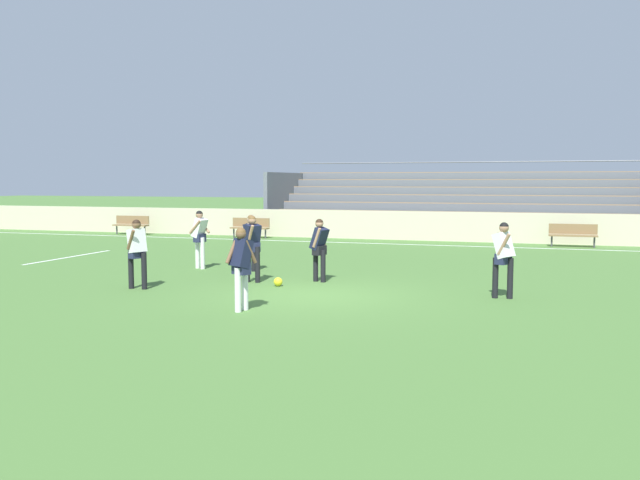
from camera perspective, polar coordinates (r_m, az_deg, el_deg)
name	(u,v)px	position (r m, az deg, el deg)	size (l,w,h in m)	color
ground_plane	(314,295)	(14.96, -0.49, -4.82)	(160.00, 160.00, 0.00)	#477033
field_line_sideline	(409,244)	(26.98, 7.71, -0.38)	(44.00, 0.12, 0.01)	white
field_line_penalty_mark	(70,257)	(23.92, -20.89, -1.39)	(0.12, 4.40, 0.01)	white
sideline_wall	(417,226)	(28.84, 8.39, 1.22)	(48.00, 0.16, 1.26)	beige
bleacher_stand	(459,202)	(32.26, 11.94, 3.25)	(17.90, 5.81, 3.59)	#897051
bench_far_right	(573,233)	(27.55, 21.11, 0.56)	(1.80, 0.40, 0.90)	olive
bench_near_wall_gap	(250,226)	(29.99, -6.08, 1.23)	(1.80, 0.40, 0.90)	olive
bench_near_bin	(131,223)	(32.97, -16.05, 1.41)	(1.80, 0.40, 0.90)	olive
player_dark_overlapping	(319,245)	(16.81, -0.06, -0.41)	(0.49, 0.53, 1.62)	black
player_dark_pressing_high	(252,243)	(16.80, -5.90, -0.22)	(0.49, 0.62, 1.71)	black
player_white_wide_right	(503,253)	(14.99, 15.63, -1.11)	(0.53, 0.64, 1.69)	black
player_dark_deep_cover	(251,238)	(18.96, -6.01, 0.19)	(0.48, 0.44, 1.62)	black
player_white_trailing_run	(137,248)	(16.29, -15.60, -0.65)	(0.49, 0.63, 1.67)	black
player_white_challenging	(200,234)	(19.65, -10.40, 0.52)	(0.52, 0.51, 1.72)	white
player_dark_on_ball	(241,262)	(13.12, -6.86, -1.88)	(0.59, 0.50, 1.67)	white
soccer_ball	(278,282)	(16.24, -3.66, -3.64)	(0.22, 0.22, 0.22)	yellow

